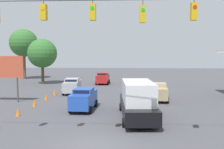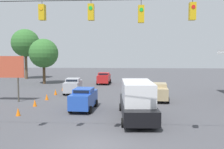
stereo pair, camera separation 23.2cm
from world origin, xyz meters
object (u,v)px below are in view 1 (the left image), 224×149
object	(u,v)px
traffic_cone_fifth	(55,92)
roadside_billboard	(2,69)
sedan_tan_oncoming_far	(157,91)
traffic_cone_farthest	(62,88)
tree_horizon_left	(24,43)
sedan_silver_withflow_far	(72,86)
tree_horizon_right	(42,53)
traffic_cone_third	(35,103)
traffic_cone_fourth	(46,97)
box_truck_black_crossing_near	(137,100)
sedan_red_withflow_deep	(103,78)
sedan_blue_withflow_mid	(84,98)
overhead_signal_span	(94,44)
traffic_cone_second	(18,112)

from	to	relation	value
traffic_cone_fifth	roadside_billboard	size ratio (longest dim) A/B	0.14
sedan_tan_oncoming_far	traffic_cone_farthest	xyz separation A→B (m)	(11.86, -6.18, -0.63)
tree_horizon_left	traffic_cone_fifth	bearing A→B (deg)	121.49
sedan_silver_withflow_far	tree_horizon_right	distance (m)	12.12
traffic_cone_third	tree_horizon_left	world-z (taller)	tree_horizon_left
sedan_silver_withflow_far	roadside_billboard	bearing A→B (deg)	43.88
traffic_cone_fourth	traffic_cone_farthest	distance (m)	6.67
box_truck_black_crossing_near	roadside_billboard	world-z (taller)	roadside_billboard
sedan_red_withflow_deep	traffic_cone_third	xyz separation A→B (m)	(4.94, 17.33, -0.63)
sedan_blue_withflow_mid	sedan_tan_oncoming_far	world-z (taller)	sedan_blue_withflow_mid
overhead_signal_span	traffic_cone_third	world-z (taller)	overhead_signal_span
tree_horizon_right	traffic_cone_second	bearing A→B (deg)	103.13
box_truck_black_crossing_near	tree_horizon_left	size ratio (longest dim) A/B	0.79
roadside_billboard	tree_horizon_left	distance (m)	23.71
traffic_cone_third	sedan_tan_oncoming_far	bearing A→B (deg)	-162.70
traffic_cone_second	traffic_cone_farthest	bearing A→B (deg)	-90.70
box_truck_black_crossing_near	roadside_billboard	bearing A→B (deg)	-23.48
sedan_silver_withflow_far	traffic_cone_fourth	size ratio (longest dim) A/B	6.68
sedan_tan_oncoming_far	roadside_billboard	size ratio (longest dim) A/B	0.93
overhead_signal_span	sedan_red_withflow_deep	bearing A→B (deg)	-85.99
sedan_red_withflow_deep	traffic_cone_third	distance (m)	18.03
traffic_cone_fifth	roadside_billboard	world-z (taller)	roadside_billboard
sedan_silver_withflow_far	sedan_tan_oncoming_far	distance (m)	10.83
box_truck_black_crossing_near	traffic_cone_fourth	xyz separation A→B (m)	(9.39, -7.05, -1.09)
sedan_blue_withflow_mid	traffic_cone_farthest	bearing A→B (deg)	-66.60
sedan_tan_oncoming_far	sedan_red_withflow_deep	distance (m)	15.31
box_truck_black_crossing_near	traffic_cone_fifth	xyz separation A→B (m)	(9.38, -10.32, -1.09)
sedan_tan_oncoming_far	tree_horizon_left	size ratio (longest dim) A/B	0.46
sedan_blue_withflow_mid	sedan_silver_withflow_far	bearing A→B (deg)	-71.80
sedan_red_withflow_deep	traffic_cone_farthest	xyz separation A→B (m)	(4.81, 7.41, -0.63)
overhead_signal_span	sedan_silver_withflow_far	xyz separation A→B (m)	(4.85, -17.08, -4.55)
sedan_red_withflow_deep	traffic_cone_fifth	xyz separation A→B (m)	(4.84, 10.82, -0.63)
traffic_cone_farthest	tree_horizon_left	size ratio (longest dim) A/B	0.07
traffic_cone_fifth	traffic_cone_second	bearing A→B (deg)	89.24
roadside_billboard	tree_horizon_right	xyz separation A→B (m)	(0.80, -14.97, 1.58)
sedan_blue_withflow_mid	traffic_cone_second	distance (m)	5.55
roadside_billboard	sedan_tan_oncoming_far	bearing A→B (deg)	-174.03
roadside_billboard	traffic_cone_farthest	bearing A→B (deg)	-117.91
traffic_cone_second	tree_horizon_left	size ratio (longest dim) A/B	0.07
roadside_billboard	tree_horizon_right	distance (m)	15.07
traffic_cone_second	traffic_cone_farthest	world-z (taller)	same
overhead_signal_span	tree_horizon_right	xyz separation A→B (m)	(11.64, -26.29, -0.57)
traffic_cone_second	sedan_silver_withflow_far	bearing A→B (deg)	-99.93
sedan_red_withflow_deep	tree_horizon_right	xyz separation A→B (m)	(9.78, 0.30, 4.00)
sedan_red_withflow_deep	traffic_cone_fifth	size ratio (longest dim) A/B	5.86
tree_horizon_right	traffic_cone_fifth	bearing A→B (deg)	115.13
overhead_signal_span	tree_horizon_left	world-z (taller)	tree_horizon_left
sedan_tan_oncoming_far	traffic_cone_fourth	bearing A→B (deg)	2.36
traffic_cone_third	traffic_cone_fifth	size ratio (longest dim) A/B	1.00
traffic_cone_fourth	tree_horizon_right	world-z (taller)	tree_horizon_right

